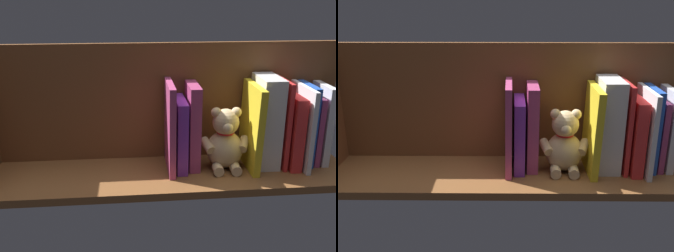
{
  "view_description": "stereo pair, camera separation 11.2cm",
  "coord_description": "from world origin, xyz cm",
  "views": [
    {
      "loc": [
        10.04,
        105.11,
        50.5
      ],
      "look_at": [
        0.0,
        0.0,
        13.85
      ],
      "focal_mm": 42.58,
      "sensor_mm": 36.0,
      "label": 1
    },
    {
      "loc": [
        -1.12,
        105.59,
        50.5
      ],
      "look_at": [
        0.0,
        0.0,
        13.85
      ],
      "focal_mm": 42.58,
      "sensor_mm": 36.0,
      "label": 2
    }
  ],
  "objects": [
    {
      "name": "book_5",
      "position": [
        -33.79,
        -2.98,
        12.93
      ],
      "size": [
        1.22,
        14.45,
        25.85
      ],
      "primitive_type": "cube",
      "color": "red",
      "rests_on": "ground_plane"
    },
    {
      "name": "book_1",
      "position": [
        -44.25,
        -3.98,
        10.33
      ],
      "size": [
        1.63,
        12.44,
        20.67
      ],
      "primitive_type": "cube",
      "color": "#B23F72",
      "rests_on": "ground_plane"
    },
    {
      "name": "book_9",
      "position": [
        -0.77,
        -2.0,
        12.86
      ],
      "size": [
        1.79,
        16.41,
        25.72
      ],
      "primitive_type": "cube",
      "color": "#B23F72",
      "rests_on": "ground_plane"
    },
    {
      "name": "dictionary_thick_white",
      "position": [
        -29.41,
        -3.25,
        13.34
      ],
      "size": [
        6.21,
        13.7,
        26.67
      ],
      "primitive_type": "cube",
      "color": "silver",
      "rests_on": "ground_plane"
    },
    {
      "name": "book_8",
      "position": [
        -3.83,
        -2.95,
        10.37
      ],
      "size": [
        3.01,
        14.49,
        20.73
      ],
      "primitive_type": "cube",
      "color": "purple",
      "rests_on": "ground_plane"
    },
    {
      "name": "book_2",
      "position": [
        -41.82,
        -3.62,
        12.04
      ],
      "size": [
        1.9,
        13.15,
        24.07
      ],
      "primitive_type": "cube",
      "color": "blue",
      "rests_on": "ground_plane"
    },
    {
      "name": "book_3",
      "position": [
        -39.53,
        -1.6,
        12.09
      ],
      "size": [
        1.35,
        17.21,
        24.18
      ],
      "primitive_type": "cube",
      "color": "silver",
      "rests_on": "ground_plane"
    },
    {
      "name": "shelf_back_panel",
      "position": [
        0.0,
        -11.35,
        17.79
      ],
      "size": [
        106.83,
        1.5,
        35.58
      ],
      "primitive_type": "cube",
      "color": "brown",
      "rests_on": "ground_plane"
    },
    {
      "name": "ground_plane",
      "position": [
        0.0,
        0.0,
        -1.1
      ],
      "size": [
        106.83,
        27.2,
        2.2
      ],
      "primitive_type": "cube",
      "color": "brown"
    },
    {
      "name": "teddy_bear",
      "position": [
        -16.81,
        -0.88,
        8.14
      ],
      "size": [
        15.0,
        12.09,
        18.49
      ],
      "rotation": [
        0.0,
        0.0,
        -0.05
      ],
      "color": "#D1B284",
      "rests_on": "ground_plane"
    },
    {
      "name": "book_4",
      "position": [
        -36.63,
        -2.38,
        10.8
      ],
      "size": [
        3.14,
        15.63,
        21.61
      ],
      "primitive_type": "cube",
      "color": "red",
      "rests_on": "ground_plane"
    },
    {
      "name": "book_6",
      "position": [
        -24.63,
        -1.54,
        12.4
      ],
      "size": [
        2.68,
        17.33,
        24.85
      ],
      "primitive_type": "cube",
      "rotation": [
        0.0,
        -0.03,
        0.0
      ],
      "color": "yellow",
      "rests_on": "ground_plane"
    },
    {
      "name": "book_7",
      "position": [
        -7.57,
        -3.74,
        12.38
      ],
      "size": [
        3.16,
        12.92,
        24.76
      ],
      "primitive_type": "cube",
      "color": "#B23F72",
      "rests_on": "ground_plane"
    },
    {
      "name": "book_0",
      "position": [
        -46.77,
        -3.91,
        11.89
      ],
      "size": [
        2.1,
        12.58,
        23.77
      ],
      "primitive_type": "cube",
      "color": "silver",
      "rests_on": "ground_plane"
    }
  ]
}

